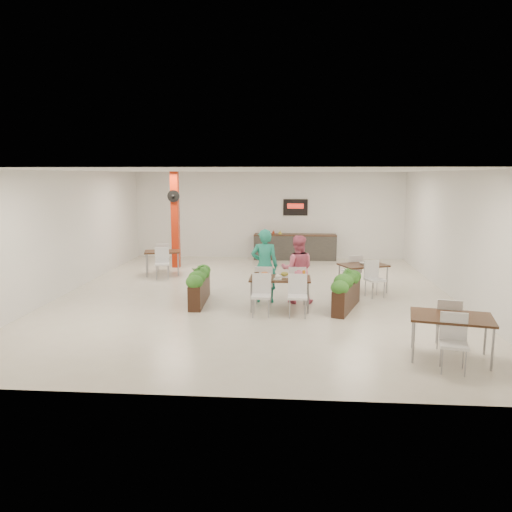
{
  "coord_description": "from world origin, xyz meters",
  "views": [
    {
      "loc": [
        0.98,
        -12.57,
        3.11
      ],
      "look_at": [
        0.03,
        -0.38,
        1.1
      ],
      "focal_mm": 35.0,
      "sensor_mm": 36.0,
      "label": 1
    }
  ],
  "objects_px": {
    "side_table_a": "(162,255)",
    "side_table_c": "(451,323)",
    "diner_woman": "(297,269)",
    "service_counter": "(295,246)",
    "red_column": "(175,219)",
    "planter_right": "(347,288)",
    "side_table_b": "(363,269)",
    "diner_man": "(265,266)",
    "planter_left": "(199,283)",
    "main_table": "(280,283)"
  },
  "relations": [
    {
      "from": "red_column",
      "to": "side_table_a",
      "type": "distance_m",
      "value": 1.67
    },
    {
      "from": "side_table_a",
      "to": "side_table_b",
      "type": "height_order",
      "value": "same"
    },
    {
      "from": "main_table",
      "to": "diner_woman",
      "type": "relative_size",
      "value": 0.98
    },
    {
      "from": "red_column",
      "to": "planter_right",
      "type": "height_order",
      "value": "red_column"
    },
    {
      "from": "planter_right",
      "to": "side_table_a",
      "type": "height_order",
      "value": "planter_right"
    },
    {
      "from": "diner_woman",
      "to": "side_table_a",
      "type": "bearing_deg",
      "value": -36.93
    },
    {
      "from": "planter_right",
      "to": "side_table_a",
      "type": "relative_size",
      "value": 1.06
    },
    {
      "from": "red_column",
      "to": "planter_right",
      "type": "xyz_separation_m",
      "value": [
        5.2,
        -4.94,
        -1.15
      ]
    },
    {
      "from": "planter_right",
      "to": "side_table_b",
      "type": "bearing_deg",
      "value": 71.15
    },
    {
      "from": "red_column",
      "to": "planter_left",
      "type": "bearing_deg",
      "value": -70.07
    },
    {
      "from": "red_column",
      "to": "service_counter",
      "type": "xyz_separation_m",
      "value": [
        4.0,
        1.86,
        -1.15
      ]
    },
    {
      "from": "service_counter",
      "to": "diner_woman",
      "type": "xyz_separation_m",
      "value": [
        0.06,
        -6.29,
        0.34
      ]
    },
    {
      "from": "side_table_b",
      "to": "diner_man",
      "type": "bearing_deg",
      "value": -176.77
    },
    {
      "from": "service_counter",
      "to": "side_table_c",
      "type": "bearing_deg",
      "value": -75.04
    },
    {
      "from": "red_column",
      "to": "diner_woman",
      "type": "distance_m",
      "value": 6.06
    },
    {
      "from": "red_column",
      "to": "service_counter",
      "type": "distance_m",
      "value": 4.56
    },
    {
      "from": "diner_woman",
      "to": "side_table_a",
      "type": "distance_m",
      "value": 5.22
    },
    {
      "from": "service_counter",
      "to": "red_column",
      "type": "bearing_deg",
      "value": -155.0
    },
    {
      "from": "planter_right",
      "to": "diner_woman",
      "type": "bearing_deg",
      "value": 155.64
    },
    {
      "from": "diner_woman",
      "to": "planter_right",
      "type": "distance_m",
      "value": 1.3
    },
    {
      "from": "diner_man",
      "to": "planter_left",
      "type": "height_order",
      "value": "diner_man"
    },
    {
      "from": "red_column",
      "to": "side_table_c",
      "type": "bearing_deg",
      "value": -50.36
    },
    {
      "from": "service_counter",
      "to": "side_table_b",
      "type": "relative_size",
      "value": 1.81
    },
    {
      "from": "service_counter",
      "to": "side_table_c",
      "type": "distance_m",
      "value": 10.23
    },
    {
      "from": "red_column",
      "to": "planter_right",
      "type": "bearing_deg",
      "value": -43.53
    },
    {
      "from": "service_counter",
      "to": "diner_man",
      "type": "bearing_deg",
      "value": -96.69
    },
    {
      "from": "planter_left",
      "to": "side_table_b",
      "type": "relative_size",
      "value": 1.11
    },
    {
      "from": "diner_man",
      "to": "planter_right",
      "type": "height_order",
      "value": "diner_man"
    },
    {
      "from": "service_counter",
      "to": "planter_left",
      "type": "distance_m",
      "value": 6.91
    },
    {
      "from": "main_table",
      "to": "diner_man",
      "type": "height_order",
      "value": "diner_man"
    },
    {
      "from": "diner_man",
      "to": "planter_right",
      "type": "xyz_separation_m",
      "value": [
        1.94,
        -0.52,
        -0.41
      ]
    },
    {
      "from": "diner_woman",
      "to": "side_table_c",
      "type": "xyz_separation_m",
      "value": [
        2.58,
        -3.59,
        -0.19
      ]
    },
    {
      "from": "side_table_a",
      "to": "side_table_c",
      "type": "xyz_separation_m",
      "value": [
        6.76,
        -6.7,
        0.02
      ]
    },
    {
      "from": "main_table",
      "to": "side_table_c",
      "type": "height_order",
      "value": "same"
    },
    {
      "from": "diner_man",
      "to": "side_table_c",
      "type": "relative_size",
      "value": 1.08
    },
    {
      "from": "main_table",
      "to": "planter_right",
      "type": "height_order",
      "value": "planter_right"
    },
    {
      "from": "side_table_a",
      "to": "side_table_c",
      "type": "height_order",
      "value": "same"
    },
    {
      "from": "main_table",
      "to": "side_table_b",
      "type": "bearing_deg",
      "value": 41.46
    },
    {
      "from": "planter_right",
      "to": "service_counter",
      "type": "bearing_deg",
      "value": 100.05
    },
    {
      "from": "diner_woman",
      "to": "diner_man",
      "type": "bearing_deg",
      "value": -0.24
    },
    {
      "from": "planter_left",
      "to": "side_table_c",
      "type": "relative_size",
      "value": 1.1
    },
    {
      "from": "main_table",
      "to": "planter_left",
      "type": "bearing_deg",
      "value": 167.67
    },
    {
      "from": "diner_man",
      "to": "planter_left",
      "type": "bearing_deg",
      "value": 7.92
    },
    {
      "from": "diner_man",
      "to": "service_counter",
      "type": "bearing_deg",
      "value": -96.93
    },
    {
      "from": "side_table_a",
      "to": "side_table_c",
      "type": "relative_size",
      "value": 1.0
    },
    {
      "from": "diner_woman",
      "to": "side_table_b",
      "type": "bearing_deg",
      "value": -144.64
    },
    {
      "from": "main_table",
      "to": "diner_woman",
      "type": "xyz_separation_m",
      "value": [
        0.41,
        0.65,
        0.19
      ]
    },
    {
      "from": "service_counter",
      "to": "side_table_a",
      "type": "height_order",
      "value": "service_counter"
    },
    {
      "from": "planter_right",
      "to": "main_table",
      "type": "bearing_deg",
      "value": -174.97
    },
    {
      "from": "side_table_a",
      "to": "side_table_b",
      "type": "bearing_deg",
      "value": -30.96
    }
  ]
}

